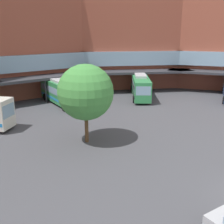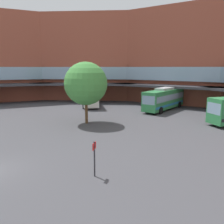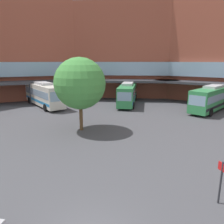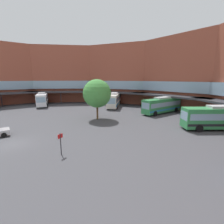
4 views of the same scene
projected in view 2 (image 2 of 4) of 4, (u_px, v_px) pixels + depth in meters
The scene contains 5 objects.
station_building at pixel (137, 55), 32.78m from camera, with size 84.31×49.65×18.21m.
bus_0 at pixel (89, 95), 44.61m from camera, with size 9.54×10.33×3.95m.
bus_2 at pixel (164, 99), 39.58m from camera, with size 3.37×11.16×3.71m.
plaza_tree at pixel (86, 84), 29.45m from camera, with size 5.36×5.36×7.72m.
stop_sign_post at pixel (94, 155), 15.30m from camera, with size 0.22×0.58×2.36m.
Camera 2 is at (15.25, -8.35, 7.01)m, focal length 38.17 mm.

